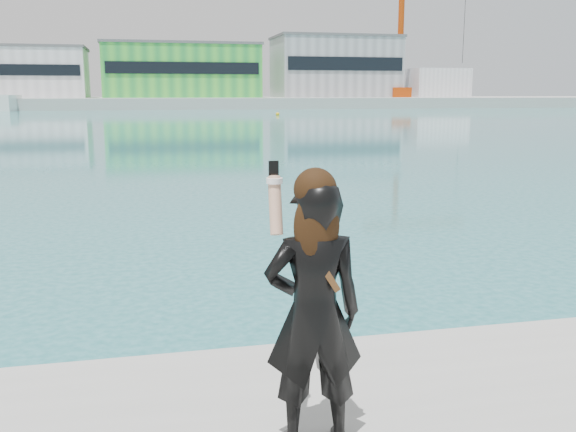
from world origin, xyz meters
name	(u,v)px	position (x,y,z in m)	size (l,w,h in m)	color
far_quay	(141,103)	(0.00, 130.00, 1.00)	(320.00, 40.00, 2.00)	#9E9E99
warehouse_white	(21,72)	(-22.00, 127.98, 6.76)	(24.48, 15.35, 9.50)	silver
warehouse_green	(181,71)	(8.00, 127.98, 7.26)	(30.60, 16.36, 10.50)	green
warehouse_grey_right	(335,67)	(40.00, 127.98, 8.26)	(25.50, 15.35, 12.50)	gray
ancillary_shed	(435,83)	(62.00, 126.00, 5.00)	(12.00, 10.00, 6.00)	silver
dock_crane	(406,32)	(53.20, 122.00, 15.07)	(23.00, 4.00, 24.00)	#C63F0B
flagpole_right	(257,74)	(22.09, 121.00, 6.54)	(1.28, 0.16, 8.00)	silver
buoy_near	(278,115)	(17.43, 79.87, 0.00)	(0.50, 0.50, 0.50)	yellow
woman	(314,306)	(0.54, -0.60, 1.69)	(0.64, 0.44, 1.76)	black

